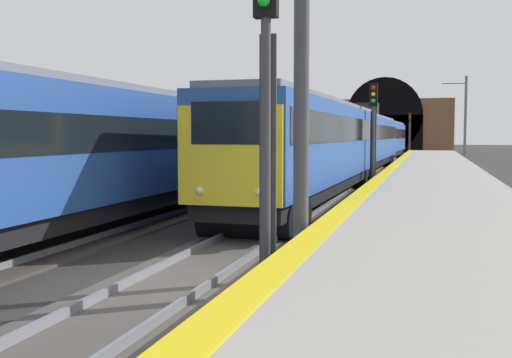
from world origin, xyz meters
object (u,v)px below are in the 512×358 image
object	(u,v)px
railway_signal_mid	(373,127)
catenary_mast_near	(465,120)
train_main_approaching	(366,140)
railway_signal_near	(266,93)
railway_signal_far	(410,130)
train_adjacent_platform	(211,144)

from	to	relation	value
railway_signal_mid	catenary_mast_near	xyz separation A→B (m)	(25.33, -5.35, 0.81)
train_main_approaching	catenary_mast_near	size ratio (longest dim) A/B	8.15
train_main_approaching	railway_signal_near	size ratio (longest dim) A/B	10.96
railway_signal_near	train_main_approaching	bearing A→B (deg)	-177.05
railway_signal_near	catenary_mast_near	bearing A→B (deg)	173.22
railway_signal_mid	catenary_mast_near	size ratio (longest dim) A/B	0.67
train_main_approaching	railway_signal_mid	world-z (taller)	railway_signal_mid
railway_signal_far	catenary_mast_near	world-z (taller)	catenary_mast_near
railway_signal_near	railway_signal_far	distance (m)	74.81
train_main_approaching	catenary_mast_near	xyz separation A→B (m)	(10.02, -7.16, 1.55)
train_main_approaching	railway_signal_near	bearing A→B (deg)	4.10
railway_signal_far	catenary_mast_near	xyz separation A→B (m)	(-29.79, -5.35, 0.53)
train_adjacent_platform	train_main_approaching	bearing A→B (deg)	167.31
train_main_approaching	railway_signal_near	distance (m)	35.07
train_adjacent_platform	railway_signal_far	distance (m)	60.33
train_adjacent_platform	railway_signal_mid	xyz separation A→B (m)	(4.88, -6.28, 0.76)
train_adjacent_platform	railway_signal_far	world-z (taller)	railway_signal_far
railway_signal_mid	railway_signal_near	bearing A→B (deg)	0.00
railway_signal_mid	train_adjacent_platform	bearing A→B (deg)	-52.12
railway_signal_mid	railway_signal_far	world-z (taller)	railway_signal_far
train_adjacent_platform	railway_signal_mid	distance (m)	7.99
train_main_approaching	railway_signal_mid	xyz separation A→B (m)	(-15.31, -1.80, 0.74)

